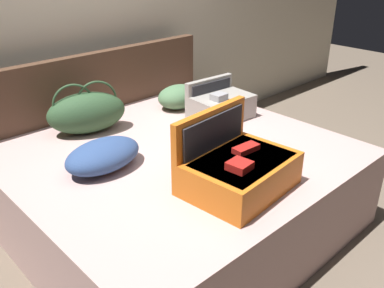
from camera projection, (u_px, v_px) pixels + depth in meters
ground_plane at (219, 249)px, 2.72m from camera, size 12.00×12.00×0.00m
back_wall at (68, 13)px, 3.24m from camera, size 8.00×0.10×2.60m
bed at (178, 188)px, 2.86m from camera, size 2.04×1.90×0.57m
headboard at (97, 117)px, 3.41m from camera, size 2.08×0.08×1.03m
hard_case_large at (237, 169)px, 2.28m from camera, size 0.62×0.50×0.41m
hard_case_medium at (221, 105)px, 3.21m from camera, size 0.47×0.36×0.28m
duffel_bag at (87, 112)px, 2.95m from camera, size 0.61×0.44×0.37m
pillow_near_headboard at (103, 155)px, 2.49m from camera, size 0.51×0.35×0.17m
pillow_center_head at (179, 97)px, 3.41m from camera, size 0.40×0.33×0.19m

